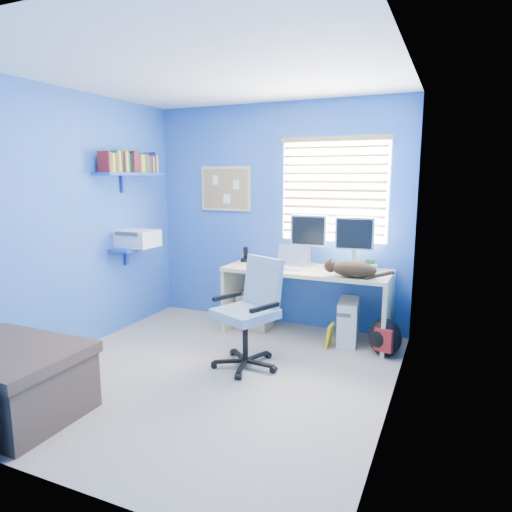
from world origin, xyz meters
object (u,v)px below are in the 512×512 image
at_px(desk, 306,303).
at_px(office_chair, 249,326).
at_px(cat, 354,269).
at_px(tower_pc, 348,321).
at_px(laptop, 288,258).

relative_size(desk, office_chair, 1.77).
distance_m(desk, cat, 0.73).
relative_size(cat, office_chair, 0.44).
height_order(cat, tower_pc, cat).
xyz_separation_m(tower_pc, office_chair, (-0.69, -0.92, 0.14)).
bearing_deg(office_chair, desk, 75.54).
bearing_deg(desk, laptop, -162.16).
relative_size(cat, tower_pc, 0.97).
height_order(laptop, cat, laptop).
bearing_deg(laptop, cat, -9.27).
bearing_deg(laptop, tower_pc, 6.75).
bearing_deg(office_chair, laptop, 86.60).
bearing_deg(laptop, office_chair, -90.88).
relative_size(laptop, office_chair, 0.34).
xyz_separation_m(desk, cat, (0.53, -0.21, 0.45)).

